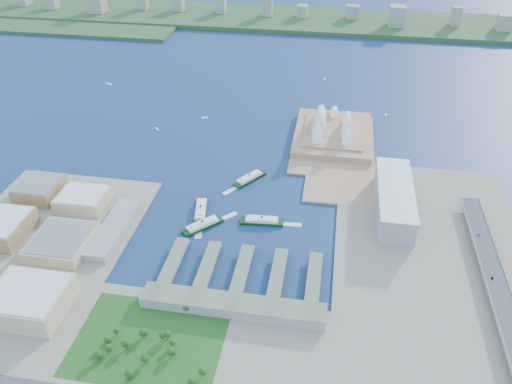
% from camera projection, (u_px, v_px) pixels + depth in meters
% --- Properties ---
extents(ground, '(3000.00, 3000.00, 0.00)m').
position_uv_depth(ground, '(243.00, 232.00, 651.83)').
color(ground, '#0E1F43').
rests_on(ground, ground).
extents(west_land, '(220.00, 390.00, 3.00)m').
position_uv_depth(west_land, '(23.00, 264.00, 599.97)').
color(west_land, gray).
rests_on(west_land, ground).
extents(south_land, '(720.00, 180.00, 3.00)m').
position_uv_depth(south_land, '(202.00, 367.00, 480.31)').
color(south_land, gray).
rests_on(south_land, ground).
extents(east_land, '(240.00, 500.00, 3.00)m').
position_uv_depth(east_land, '(438.00, 280.00, 577.40)').
color(east_land, gray).
rests_on(east_land, ground).
extents(peninsula, '(135.00, 220.00, 3.00)m').
position_uv_depth(peninsula, '(333.00, 143.00, 847.52)').
color(peninsula, '#A27558').
rests_on(peninsula, ground).
extents(far_shore, '(2200.00, 260.00, 12.00)m').
position_uv_depth(far_shore, '(306.00, 20.00, 1444.87)').
color(far_shore, '#2D4926').
rests_on(far_shore, ground).
extents(opera_house, '(134.00, 180.00, 58.00)m').
position_uv_depth(opera_house, '(334.00, 121.00, 846.85)').
color(opera_house, white).
rests_on(opera_house, peninsula).
extents(toaster_building, '(45.00, 155.00, 35.00)m').
position_uv_depth(toaster_building, '(394.00, 199.00, 678.46)').
color(toaster_building, gray).
rests_on(toaster_building, east_land).
extents(expressway, '(26.00, 340.00, 11.85)m').
position_uv_depth(expressway, '(496.00, 288.00, 556.83)').
color(expressway, gray).
rests_on(expressway, east_land).
extents(west_buildings, '(200.00, 280.00, 27.00)m').
position_uv_depth(west_buildings, '(35.00, 236.00, 619.92)').
color(west_buildings, olive).
rests_on(west_buildings, west_land).
extents(ferry_wharves, '(184.00, 90.00, 9.30)m').
position_uv_depth(ferry_wharves, '(242.00, 270.00, 586.32)').
color(ferry_wharves, '#57624A').
rests_on(ferry_wharves, ground).
extents(terminal_building, '(200.00, 28.00, 12.00)m').
position_uv_depth(terminal_building, '(233.00, 306.00, 534.96)').
color(terminal_building, gray).
rests_on(terminal_building, south_land).
extents(park, '(150.00, 110.00, 16.00)m').
position_uv_depth(park, '(148.00, 336.00, 499.43)').
color(park, '#194714').
rests_on(park, south_land).
extents(far_skyline, '(1900.00, 140.00, 55.00)m').
position_uv_depth(far_skyline, '(306.00, 10.00, 1409.65)').
color(far_skyline, gray).
rests_on(far_skyline, far_shore).
extents(ferry_a, '(26.65, 63.41, 11.65)m').
position_uv_depth(ferry_a, '(201.00, 209.00, 684.81)').
color(ferry_a, black).
rests_on(ferry_a, ground).
extents(ferry_b, '(45.30, 55.44, 10.89)m').
position_uv_depth(ferry_b, '(250.00, 177.00, 752.10)').
color(ferry_b, black).
rests_on(ferry_b, ground).
extents(ferry_c, '(51.40, 52.05, 11.03)m').
position_uv_depth(ferry_c, '(203.00, 224.00, 657.82)').
color(ferry_c, black).
rests_on(ferry_c, ground).
extents(ferry_d, '(58.77, 19.06, 10.93)m').
position_uv_depth(ferry_d, '(262.00, 219.00, 665.64)').
color(ferry_d, black).
rests_on(ferry_d, ground).
extents(boat_a, '(10.99, 11.88, 2.50)m').
position_uv_depth(boat_a, '(157.00, 129.00, 890.82)').
color(boat_a, white).
rests_on(boat_a, ground).
extents(boat_b, '(11.94, 7.70, 3.04)m').
position_uv_depth(boat_b, '(205.00, 118.00, 927.28)').
color(boat_b, white).
rests_on(boat_b, ground).
extents(boat_c, '(7.01, 11.65, 2.52)m').
position_uv_depth(boat_c, '(386.00, 115.00, 938.80)').
color(boat_c, white).
rests_on(boat_c, ground).
extents(boat_d, '(17.08, 9.66, 2.85)m').
position_uv_depth(boat_d, '(109.00, 84.00, 1061.45)').
color(boat_d, white).
rests_on(boat_d, ground).
extents(boat_e, '(4.10, 10.09, 2.41)m').
position_uv_depth(boat_e, '(324.00, 79.00, 1086.18)').
color(boat_e, white).
rests_on(boat_e, ground).
extents(car_b, '(1.39, 3.98, 1.31)m').
position_uv_depth(car_b, '(492.00, 278.00, 560.25)').
color(car_b, slate).
rests_on(car_b, expressway).
extents(car_c, '(1.82, 4.48, 1.30)m').
position_uv_depth(car_c, '(479.00, 235.00, 622.39)').
color(car_c, slate).
rests_on(car_c, expressway).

